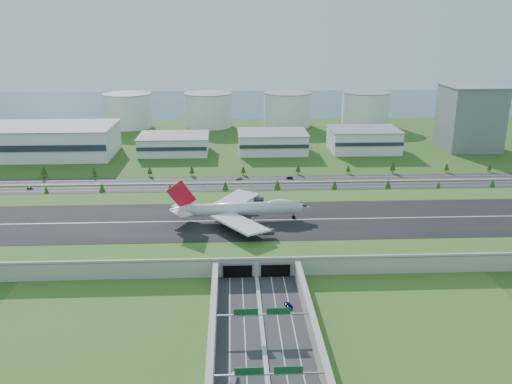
{
  "coord_description": "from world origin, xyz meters",
  "views": [
    {
      "loc": [
        -10.35,
        -269.98,
        110.63
      ],
      "look_at": [
        3.66,
        35.0,
        12.8
      ],
      "focal_mm": 38.0,
      "sensor_mm": 36.0,
      "label": 1
    }
  ],
  "objects_px": {
    "office_tower": "(470,118)",
    "boeing_747": "(241,209)",
    "fuel_tank_a": "(128,111)",
    "car_2": "(288,305)",
    "car_5": "(290,178)",
    "car_7": "(238,178)",
    "car_1": "(234,378)",
    "car_4": "(30,188)",
    "car_0": "(243,311)"
  },
  "relations": [
    {
      "from": "fuel_tank_a",
      "to": "car_5",
      "type": "height_order",
      "value": "fuel_tank_a"
    },
    {
      "from": "boeing_747",
      "to": "car_2",
      "type": "xyz_separation_m",
      "value": [
        17.69,
        -77.54,
        -13.84
      ]
    },
    {
      "from": "car_5",
      "to": "car_4",
      "type": "bearing_deg",
      "value": -71.68
    },
    {
      "from": "car_0",
      "to": "car_4",
      "type": "xyz_separation_m",
      "value": [
        -141.35,
        169.62,
        -0.01
      ]
    },
    {
      "from": "car_1",
      "to": "car_5",
      "type": "bearing_deg",
      "value": 90.55
    },
    {
      "from": "car_0",
      "to": "car_1",
      "type": "xyz_separation_m",
      "value": [
        -3.93,
        -41.89,
        0.06
      ]
    },
    {
      "from": "car_0",
      "to": "car_7",
      "type": "distance_m",
      "value": 186.75
    },
    {
      "from": "boeing_747",
      "to": "car_5",
      "type": "xyz_separation_m",
      "value": [
        37.38,
        104.43,
        -13.72
      ]
    },
    {
      "from": "car_2",
      "to": "boeing_747",
      "type": "bearing_deg",
      "value": -94.91
    },
    {
      "from": "office_tower",
      "to": "car_2",
      "type": "relative_size",
      "value": 11.41
    },
    {
      "from": "car_0",
      "to": "car_1",
      "type": "height_order",
      "value": "car_1"
    },
    {
      "from": "car_5",
      "to": "car_2",
      "type": "bearing_deg",
      "value": 6.91
    },
    {
      "from": "car_4",
      "to": "car_7",
      "type": "height_order",
      "value": "car_7"
    },
    {
      "from": "car_4",
      "to": "car_7",
      "type": "relative_size",
      "value": 0.77
    },
    {
      "from": "car_0",
      "to": "car_7",
      "type": "relative_size",
      "value": 0.78
    },
    {
      "from": "office_tower",
      "to": "car_0",
      "type": "xyz_separation_m",
      "value": [
        -206.78,
        -276.06,
        -26.61
      ]
    },
    {
      "from": "car_1",
      "to": "fuel_tank_a",
      "type": "bearing_deg",
      "value": 115.14
    },
    {
      "from": "fuel_tank_a",
      "to": "car_4",
      "type": "height_order",
      "value": "fuel_tank_a"
    },
    {
      "from": "office_tower",
      "to": "car_2",
      "type": "bearing_deg",
      "value": -124.72
    },
    {
      "from": "car_4",
      "to": "car_5",
      "type": "relative_size",
      "value": 0.94
    },
    {
      "from": "fuel_tank_a",
      "to": "car_0",
      "type": "xyz_separation_m",
      "value": [
        113.22,
        -391.06,
        -16.61
      ]
    },
    {
      "from": "car_2",
      "to": "car_5",
      "type": "distance_m",
      "value": 183.03
    },
    {
      "from": "fuel_tank_a",
      "to": "boeing_747",
      "type": "distance_m",
      "value": 329.76
    },
    {
      "from": "car_1",
      "to": "car_2",
      "type": "distance_m",
      "value": 51.05
    },
    {
      "from": "car_2",
      "to": "car_4",
      "type": "xyz_separation_m",
      "value": [
        -159.67,
        165.57,
        0.09
      ]
    },
    {
      "from": "car_2",
      "to": "office_tower",
      "type": "bearing_deg",
      "value": -142.48
    },
    {
      "from": "office_tower",
      "to": "car_1",
      "type": "distance_m",
      "value": 382.36
    },
    {
      "from": "office_tower",
      "to": "boeing_747",
      "type": "height_order",
      "value": "office_tower"
    },
    {
      "from": "car_1",
      "to": "boeing_747",
      "type": "bearing_deg",
      "value": 98.86
    },
    {
      "from": "car_5",
      "to": "car_7",
      "type": "bearing_deg",
      "value": -78.04
    },
    {
      "from": "car_7",
      "to": "boeing_747",
      "type": "bearing_deg",
      "value": -24.8
    },
    {
      "from": "office_tower",
      "to": "car_4",
      "type": "height_order",
      "value": "office_tower"
    },
    {
      "from": "fuel_tank_a",
      "to": "car_7",
      "type": "relative_size",
      "value": 8.63
    },
    {
      "from": "boeing_747",
      "to": "car_7",
      "type": "height_order",
      "value": "boeing_747"
    },
    {
      "from": "car_7",
      "to": "car_1",
      "type": "bearing_deg",
      "value": -25.88
    },
    {
      "from": "boeing_747",
      "to": "fuel_tank_a",
      "type": "bearing_deg",
      "value": 107.52
    },
    {
      "from": "office_tower",
      "to": "car_7",
      "type": "height_order",
      "value": "office_tower"
    },
    {
      "from": "boeing_747",
      "to": "car_1",
      "type": "xyz_separation_m",
      "value": [
        -4.56,
        -123.48,
        -13.67
      ]
    },
    {
      "from": "office_tower",
      "to": "boeing_747",
      "type": "bearing_deg",
      "value": -136.67
    },
    {
      "from": "office_tower",
      "to": "car_4",
      "type": "relative_size",
      "value": 12.28
    },
    {
      "from": "car_2",
      "to": "car_5",
      "type": "relative_size",
      "value": 1.01
    },
    {
      "from": "fuel_tank_a",
      "to": "car_1",
      "type": "distance_m",
      "value": 446.84
    },
    {
      "from": "office_tower",
      "to": "car_0",
      "type": "distance_m",
      "value": 345.94
    },
    {
      "from": "car_1",
      "to": "car_4",
      "type": "distance_m",
      "value": 252.23
    },
    {
      "from": "office_tower",
      "to": "fuel_tank_a",
      "type": "xyz_separation_m",
      "value": [
        -320.0,
        115.0,
        -10.0
      ]
    },
    {
      "from": "fuel_tank_a",
      "to": "car_1",
      "type": "relative_size",
      "value": 9.88
    },
    {
      "from": "car_5",
      "to": "car_0",
      "type": "bearing_deg",
      "value": 1.54
    },
    {
      "from": "car_2",
      "to": "car_4",
      "type": "distance_m",
      "value": 230.02
    },
    {
      "from": "car_1",
      "to": "car_5",
      "type": "xyz_separation_m",
      "value": [
        41.94,
        227.91,
        -0.05
      ]
    },
    {
      "from": "car_0",
      "to": "car_1",
      "type": "bearing_deg",
      "value": -72.78
    }
  ]
}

